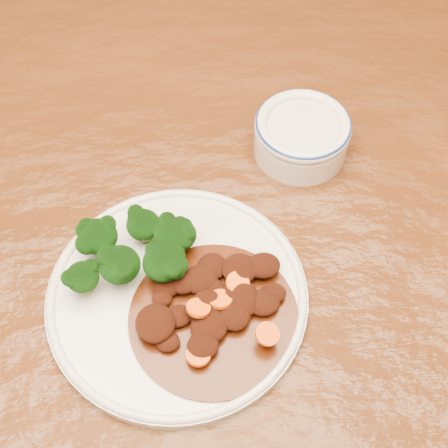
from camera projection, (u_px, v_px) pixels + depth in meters
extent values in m
plane|color=#432210|center=(208.00, 437.00, 1.30)|extent=(4.00, 4.00, 0.00)
cube|color=#4D240D|center=(194.00, 257.00, 0.69)|extent=(1.55, 0.99, 0.04)
cylinder|color=silver|center=(177.00, 297.00, 0.63)|extent=(0.27, 0.27, 0.01)
torus|color=silver|center=(177.00, 294.00, 0.63)|extent=(0.26, 0.26, 0.01)
cylinder|color=#82A454|center=(173.00, 244.00, 0.65)|extent=(0.01, 0.01, 0.02)
ellipsoid|color=black|center=(171.00, 234.00, 0.64)|extent=(0.04, 0.04, 0.03)
cylinder|color=#82A454|center=(102.00, 247.00, 0.65)|extent=(0.01, 0.01, 0.02)
ellipsoid|color=black|center=(98.00, 236.00, 0.63)|extent=(0.04, 0.04, 0.03)
cylinder|color=#82A454|center=(165.00, 273.00, 0.63)|extent=(0.01, 0.01, 0.02)
ellipsoid|color=black|center=(163.00, 263.00, 0.62)|extent=(0.04, 0.04, 0.03)
cylinder|color=#82A454|center=(123.00, 275.00, 0.63)|extent=(0.01, 0.01, 0.02)
ellipsoid|color=black|center=(120.00, 265.00, 0.61)|extent=(0.04, 0.04, 0.03)
cylinder|color=#82A454|center=(145.00, 235.00, 0.66)|extent=(0.01, 0.01, 0.02)
ellipsoid|color=black|center=(143.00, 225.00, 0.64)|extent=(0.04, 0.04, 0.03)
cylinder|color=#82A454|center=(86.00, 286.00, 0.63)|extent=(0.01, 0.01, 0.02)
ellipsoid|color=black|center=(82.00, 277.00, 0.61)|extent=(0.03, 0.03, 0.03)
cylinder|color=#82A454|center=(180.00, 245.00, 0.65)|extent=(0.01, 0.01, 0.02)
ellipsoid|color=black|center=(179.00, 235.00, 0.64)|extent=(0.04, 0.04, 0.03)
cylinder|color=#401906|center=(214.00, 318.00, 0.61)|extent=(0.17, 0.17, 0.00)
ellipsoid|color=black|center=(178.00, 316.00, 0.60)|extent=(0.03, 0.02, 0.01)
ellipsoid|color=black|center=(212.00, 288.00, 0.62)|extent=(0.02, 0.02, 0.01)
ellipsoid|color=black|center=(184.00, 282.00, 0.62)|extent=(0.03, 0.03, 0.01)
ellipsoid|color=black|center=(234.00, 315.00, 0.60)|extent=(0.03, 0.03, 0.02)
ellipsoid|color=black|center=(263.00, 266.00, 0.63)|extent=(0.03, 0.03, 0.02)
ellipsoid|color=black|center=(206.00, 314.00, 0.60)|extent=(0.03, 0.03, 0.02)
ellipsoid|color=black|center=(208.00, 303.00, 0.61)|extent=(0.03, 0.03, 0.02)
ellipsoid|color=black|center=(215.00, 292.00, 0.62)|extent=(0.03, 0.02, 0.01)
ellipsoid|color=black|center=(263.00, 302.00, 0.61)|extent=(0.03, 0.03, 0.02)
ellipsoid|color=black|center=(201.00, 279.00, 0.62)|extent=(0.04, 0.03, 0.02)
ellipsoid|color=black|center=(165.00, 320.00, 0.60)|extent=(0.03, 0.03, 0.01)
ellipsoid|color=black|center=(162.00, 299.00, 0.61)|extent=(0.02, 0.02, 0.01)
ellipsoid|color=black|center=(168.00, 342.00, 0.59)|extent=(0.02, 0.02, 0.01)
ellipsoid|color=black|center=(273.00, 293.00, 0.62)|extent=(0.03, 0.02, 0.01)
ellipsoid|color=black|center=(203.00, 346.00, 0.58)|extent=(0.03, 0.03, 0.02)
ellipsoid|color=black|center=(212.00, 266.00, 0.64)|extent=(0.03, 0.03, 0.02)
ellipsoid|color=black|center=(209.00, 326.00, 0.60)|extent=(0.04, 0.04, 0.02)
ellipsoid|color=black|center=(240.00, 299.00, 0.61)|extent=(0.04, 0.04, 0.02)
ellipsoid|color=black|center=(167.00, 287.00, 0.62)|extent=(0.03, 0.02, 0.01)
ellipsoid|color=black|center=(155.00, 323.00, 0.59)|extent=(0.04, 0.04, 0.02)
ellipsoid|color=black|center=(240.00, 269.00, 0.63)|extent=(0.04, 0.04, 0.02)
cylinder|color=#F6530D|center=(220.00, 299.00, 0.60)|extent=(0.03, 0.03, 0.01)
cylinder|color=#F6530D|center=(198.00, 355.00, 0.58)|extent=(0.03, 0.03, 0.01)
cylinder|color=#F6530D|center=(267.00, 334.00, 0.58)|extent=(0.03, 0.03, 0.01)
cylinder|color=#F6530D|center=(198.00, 308.00, 0.59)|extent=(0.02, 0.02, 0.01)
cylinder|color=#F6530D|center=(206.00, 320.00, 0.60)|extent=(0.03, 0.03, 0.01)
cylinder|color=#F6530D|center=(238.00, 283.00, 0.61)|extent=(0.03, 0.03, 0.01)
cylinder|color=silver|center=(301.00, 140.00, 0.74)|extent=(0.11, 0.11, 0.04)
cylinder|color=silver|center=(303.00, 128.00, 0.72)|extent=(0.08, 0.08, 0.01)
torus|color=silver|center=(303.00, 126.00, 0.71)|extent=(0.11, 0.11, 0.01)
torus|color=navy|center=(303.00, 123.00, 0.71)|extent=(0.11, 0.11, 0.01)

